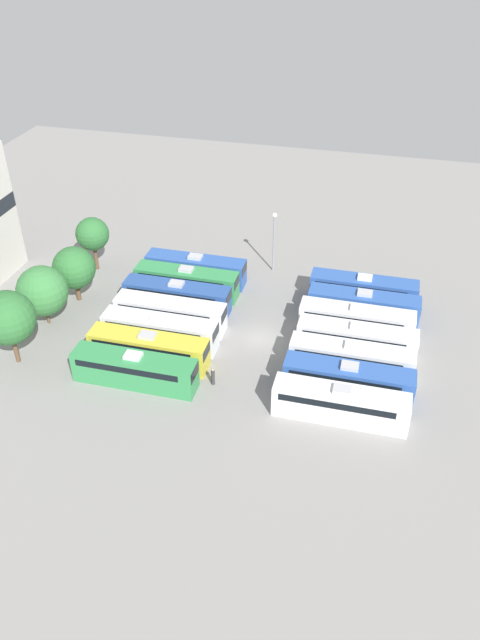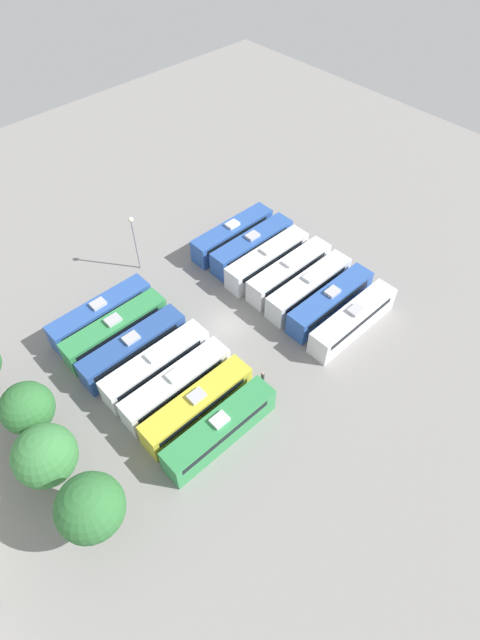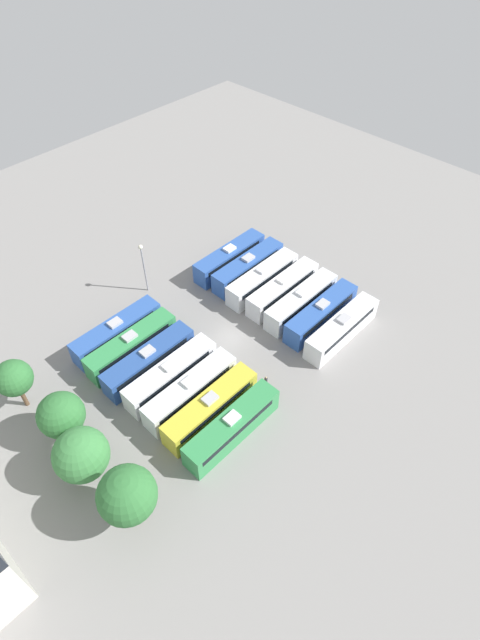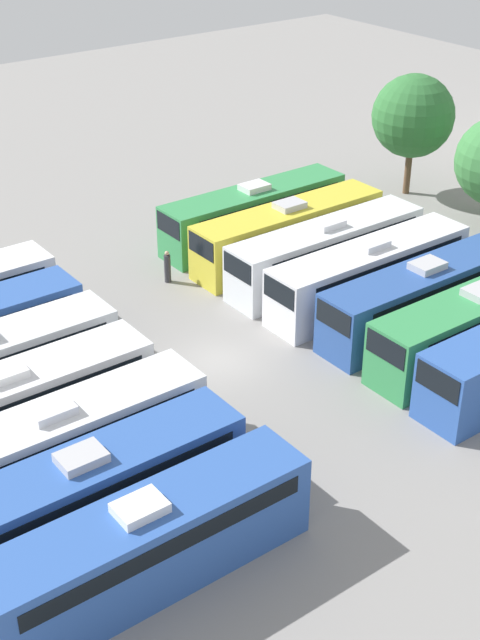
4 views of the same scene
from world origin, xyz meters
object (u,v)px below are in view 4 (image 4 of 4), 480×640
(bus_3, at_px, (11,407))
(bus_9, at_px, (327,250))
(bus_10, at_px, (370,272))
(tree_0, at_px, (413,116))
(bus_12, at_px, (477,322))
(bus_4, at_px, (57,445))
(bus_8, at_px, (289,231))
(worker_person, at_px, (167,268))
(bus_11, at_px, (425,294))
(bus_7, at_px, (255,212))
(bus_5, at_px, (86,494))
(bus_6, at_px, (144,545))

(bus_3, distance_m, bus_9, 20.05)
(bus_10, bearing_deg, tree_0, 127.00)
(bus_12, distance_m, tree_0, 20.79)
(bus_4, relative_size, bus_8, 1.00)
(worker_person, bearing_deg, bus_3, -56.76)
(bus_11, relative_size, bus_12, 1.00)
(bus_9, bearing_deg, bus_7, 179.08)
(bus_10, height_order, bus_12, same)
(bus_7, relative_size, bus_11, 1.00)
(bus_3, height_order, bus_10, same)
(tree_0, bearing_deg, bus_8, -76.17)
(bus_3, xyz_separation_m, bus_5, (6.43, -0.08, 0.00))
(bus_7, distance_m, bus_12, 16.53)
(bus_5, distance_m, tree_0, 36.60)
(bus_5, bearing_deg, bus_3, 179.31)
(bus_4, relative_size, bus_5, 1.00)
(bus_6, height_order, bus_8, same)
(bus_8, relative_size, worker_person, 6.57)
(bus_9, height_order, tree_0, tree_0)
(bus_4, bearing_deg, bus_8, 117.14)
(bus_3, xyz_separation_m, bus_6, (9.76, 0.21, 0.00))
(bus_6, xyz_separation_m, bus_10, (-9.91, 19.58, 0.00))
(bus_9, bearing_deg, bus_3, -80.17)
(bus_7, distance_m, tree_0, 13.17)
(bus_11, bearing_deg, bus_6, -71.95)
(bus_4, distance_m, bus_12, 20.09)
(bus_6, relative_size, bus_10, 1.00)
(bus_4, distance_m, bus_6, 6.43)
(bus_11, height_order, tree_0, tree_0)
(bus_5, height_order, bus_11, same)
(bus_4, distance_m, bus_5, 3.13)
(bus_7, relative_size, bus_9, 1.00)
(bus_4, bearing_deg, bus_9, 109.19)
(worker_person, bearing_deg, bus_7, 103.07)
(tree_0, bearing_deg, bus_4, -67.86)
(bus_9, distance_m, bus_12, 9.99)
(bus_3, relative_size, bus_5, 1.00)
(bus_10, xyz_separation_m, bus_11, (3.39, 0.42, 0.00))
(worker_person, xyz_separation_m, tree_0, (-1.48, 19.91, 4.40))
(bus_5, height_order, tree_0, tree_0)
(bus_10, distance_m, tree_0, 16.36)
(bus_7, relative_size, worker_person, 6.57)
(bus_9, distance_m, tree_0, 14.71)
(bus_6, height_order, bus_7, same)
(bus_6, height_order, bus_12, same)
(tree_0, bearing_deg, bus_7, -90.89)
(bus_5, bearing_deg, bus_9, 116.41)
(bus_9, xyz_separation_m, worker_person, (-4.86, -7.12, -0.86))
(bus_10, relative_size, worker_person, 6.57)
(bus_3, height_order, bus_8, same)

